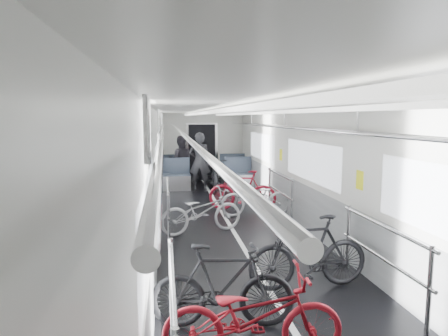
% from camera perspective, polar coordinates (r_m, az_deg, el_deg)
% --- Properties ---
extents(car_shell, '(3.02, 14.01, 2.41)m').
position_cam_1_polar(car_shell, '(9.31, -0.22, 0.29)').
color(car_shell, black).
rests_on(car_shell, ground).
extents(bike_left_near, '(1.71, 0.71, 0.88)m').
position_cam_1_polar(bike_left_near, '(3.92, 4.16, -20.40)').
color(bike_left_near, '#A51420').
rests_on(bike_left_near, floor).
extents(bike_left_mid, '(1.59, 0.63, 0.93)m').
position_cam_1_polar(bike_left_mid, '(4.44, -0.21, -16.52)').
color(bike_left_mid, black).
rests_on(bike_left_mid, floor).
extents(bike_left_far, '(1.75, 0.99, 0.87)m').
position_cam_1_polar(bike_left_far, '(7.84, -3.25, -6.17)').
color(bike_left_far, '#A6A7AB').
rests_on(bike_left_far, floor).
extents(bike_right_near, '(1.67, 0.56, 0.99)m').
position_cam_1_polar(bike_right_near, '(5.47, 12.01, -11.68)').
color(bike_right_near, black).
rests_on(bike_right_near, floor).
extents(bike_right_mid, '(1.64, 0.60, 0.85)m').
position_cam_1_polar(bike_right_mid, '(9.17, 4.61, -4.27)').
color(bike_right_mid, '#B2B1B6').
rests_on(bike_right_mid, floor).
extents(bike_right_far, '(1.71, 0.85, 0.99)m').
position_cam_1_polar(bike_right_far, '(9.69, 2.66, -3.23)').
color(bike_right_far, maroon).
rests_on(bike_right_far, floor).
extents(bike_aisle, '(0.81, 1.95, 1.00)m').
position_cam_1_polar(bike_aisle, '(12.39, -1.34, -0.90)').
color(bike_aisle, black).
rests_on(bike_aisle, floor).
extents(person_standing, '(0.73, 0.56, 1.80)m').
position_cam_1_polar(person_standing, '(12.29, -3.50, 0.92)').
color(person_standing, black).
rests_on(person_standing, floor).
extents(person_seated, '(0.86, 0.71, 1.66)m').
position_cam_1_polar(person_seated, '(13.31, -6.21, 1.06)').
color(person_seated, '#28252C').
rests_on(person_seated, floor).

